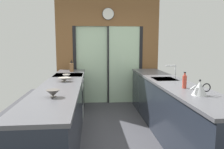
{
  "coord_description": "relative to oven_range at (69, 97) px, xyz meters",
  "views": [
    {
      "loc": [
        -0.43,
        -3.28,
        1.54
      ],
      "look_at": [
        -0.03,
        0.96,
        0.95
      ],
      "focal_mm": 35.08,
      "sensor_mm": 36.0,
      "label": 1
    }
  ],
  "objects": [
    {
      "name": "knife_block",
      "position": [
        0.02,
        0.56,
        0.56
      ],
      "size": [
        0.08,
        0.14,
        0.27
      ],
      "color": "brown",
      "rests_on": "left_counter_run"
    },
    {
      "name": "soap_bottle_far",
      "position": [
        1.8,
        -1.57,
        0.56
      ],
      "size": [
        0.06,
        0.06,
        0.23
      ],
      "color": "#B23D2D",
      "rests_on": "right_counter_run"
    },
    {
      "name": "oven_range",
      "position": [
        0.0,
        0.0,
        0.0
      ],
      "size": [
        0.6,
        0.6,
        0.92
      ],
      "color": "#B7BABC",
      "rests_on": "ground_plane"
    },
    {
      "name": "mixing_bowl_far",
      "position": [
        0.02,
        -0.53,
        0.51
      ],
      "size": [
        0.14,
        0.14,
        0.08
      ],
      "color": "gray",
      "rests_on": "left_counter_run"
    },
    {
      "name": "back_wall_unit",
      "position": [
        0.91,
        1.15,
        1.07
      ],
      "size": [
        2.64,
        0.12,
        2.7
      ],
      "color": "brown",
      "rests_on": "ground_plane"
    },
    {
      "name": "right_counter_run",
      "position": [
        1.82,
        -0.95,
        0.01
      ],
      "size": [
        0.62,
        3.8,
        0.92
      ],
      "color": "#1E232D",
      "rests_on": "ground_plane"
    },
    {
      "name": "mixing_bowl_mid",
      "position": [
        0.02,
        -0.83,
        0.5
      ],
      "size": [
        0.21,
        0.21,
        0.07
      ],
      "color": "gray",
      "rests_on": "left_counter_run"
    },
    {
      "name": "kettle",
      "position": [
        1.8,
        -2.01,
        0.55
      ],
      "size": [
        0.27,
        0.18,
        0.2
      ],
      "color": "#B7BABC",
      "rests_on": "right_counter_run"
    },
    {
      "name": "left_counter_run",
      "position": [
        -0.0,
        -1.12,
        0.01
      ],
      "size": [
        0.62,
        3.8,
        0.92
      ],
      "color": "#1E232D",
      "rests_on": "ground_plane"
    },
    {
      "name": "mixing_bowl_near",
      "position": [
        0.02,
        -1.93,
        0.51
      ],
      "size": [
        0.17,
        0.17,
        0.09
      ],
      "color": "#514C47",
      "rests_on": "left_counter_run"
    },
    {
      "name": "ground_plane",
      "position": [
        0.91,
        -0.65,
        -0.47
      ],
      "size": [
        5.04,
        7.6,
        0.02
      ],
      "primitive_type": "cube",
      "color": "#38383D"
    },
    {
      "name": "sink_faucet",
      "position": [
        1.96,
        -0.7,
        0.63
      ],
      "size": [
        0.19,
        0.02,
        0.25
      ],
      "color": "#B7BABC",
      "rests_on": "right_counter_run"
    }
  ]
}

